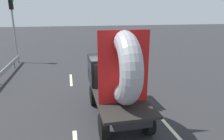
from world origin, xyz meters
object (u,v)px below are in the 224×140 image
object	(u,v)px
flatbed_truck	(116,75)
oncoming_car	(110,39)
traffic_light	(13,22)
distant_sedan	(115,44)

from	to	relation	value
flatbed_truck	oncoming_car	distance (m)	22.19
traffic_light	oncoming_car	bearing A→B (deg)	44.01
distant_sedan	traffic_light	bearing A→B (deg)	-153.49
flatbed_truck	distant_sedan	xyz separation A→B (m)	(3.76, 16.64, -1.21)
distant_sedan	oncoming_car	bearing A→B (deg)	86.08
flatbed_truck	traffic_light	xyz separation A→B (m)	(-6.49, 11.52, 1.76)
distant_sedan	oncoming_car	xyz separation A→B (m)	(0.35, 5.13, -0.04)
flatbed_truck	distant_sedan	distance (m)	17.10
distant_sedan	traffic_light	distance (m)	11.84
flatbed_truck	oncoming_car	world-z (taller)	flatbed_truck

